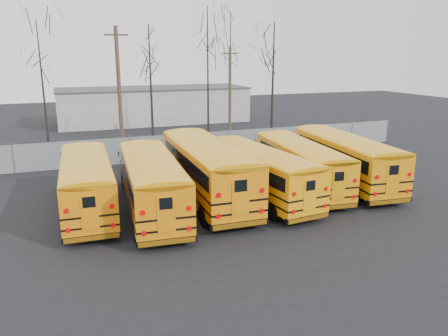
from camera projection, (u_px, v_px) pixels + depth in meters
name	position (u px, v px, depth m)	size (l,w,h in m)	color
ground	(241.00, 207.00, 23.59)	(120.00, 120.00, 0.00)	black
fence	(182.00, 146.00, 34.19)	(40.00, 0.04, 2.00)	gray
distant_building	(153.00, 105.00, 52.71)	(22.00, 8.00, 4.00)	beige
bus_a	(86.00, 180.00, 22.54)	(2.85, 10.68, 2.96)	black
bus_b	(151.00, 179.00, 22.36)	(3.40, 11.22, 3.10)	black
bus_c	(206.00, 165.00, 24.39)	(3.11, 12.21, 3.39)	black
bus_d	(258.00, 169.00, 24.56)	(3.51, 10.88, 3.00)	black
bus_e	(299.00, 161.00, 26.41)	(3.47, 10.82, 2.98)	black
bus_f	(343.00, 155.00, 27.38)	(3.70, 11.52, 3.17)	black
utility_pole_left	(119.00, 91.00, 34.10)	(1.80, 0.31, 10.09)	#4C372B
utility_pole_right	(230.00, 95.00, 39.68)	(1.54, 0.27, 8.64)	#503C2D
tree_1	(43.00, 92.00, 33.36)	(0.26, 0.26, 10.46)	black
tree_2	(151.00, 88.00, 36.98)	(0.26, 0.26, 10.44)	black
tree_3	(208.00, 81.00, 36.03)	(0.26, 0.26, 11.69)	black
tree_4	(230.00, 78.00, 40.40)	(0.26, 0.26, 11.67)	black
tree_5	(273.00, 86.00, 37.97)	(0.26, 0.26, 10.66)	black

